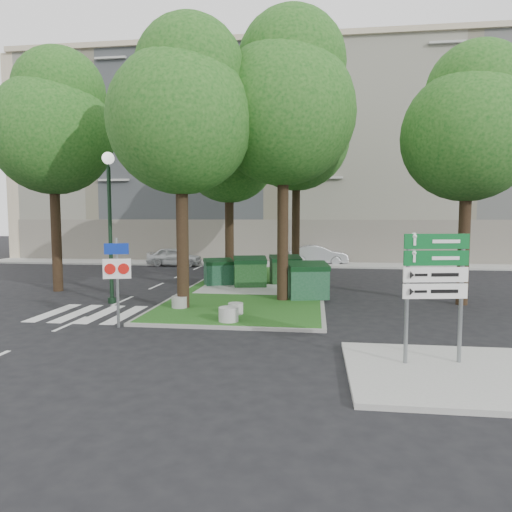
% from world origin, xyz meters
% --- Properties ---
extents(ground, '(120.00, 120.00, 0.00)m').
position_xyz_m(ground, '(0.00, 0.00, 0.00)').
color(ground, black).
rests_on(ground, ground).
extents(median_island, '(6.00, 16.00, 0.12)m').
position_xyz_m(median_island, '(0.50, 8.00, 0.06)').
color(median_island, '#1D4714').
rests_on(median_island, ground).
extents(median_kerb, '(6.30, 16.30, 0.10)m').
position_xyz_m(median_kerb, '(0.50, 8.00, 0.05)').
color(median_kerb, gray).
rests_on(median_kerb, ground).
extents(sidewalk_corner, '(5.00, 4.00, 0.12)m').
position_xyz_m(sidewalk_corner, '(6.50, -3.50, 0.06)').
color(sidewalk_corner, '#999993').
rests_on(sidewalk_corner, ground).
extents(building_sidewalk, '(42.00, 3.00, 0.12)m').
position_xyz_m(building_sidewalk, '(0.00, 18.50, 0.06)').
color(building_sidewalk, '#999993').
rests_on(building_sidewalk, ground).
extents(zebra_crossing, '(5.00, 3.00, 0.01)m').
position_xyz_m(zebra_crossing, '(-3.75, 1.50, 0.01)').
color(zebra_crossing, silver).
rests_on(zebra_crossing, ground).
extents(apartment_building, '(41.00, 12.00, 16.00)m').
position_xyz_m(apartment_building, '(0.00, 26.00, 8.00)').
color(apartment_building, tan).
rests_on(apartment_building, ground).
extents(tree_median_near_left, '(5.20, 5.20, 10.53)m').
position_xyz_m(tree_median_near_left, '(-1.41, 2.56, 7.32)').
color(tree_median_near_left, black).
rests_on(tree_median_near_left, ground).
extents(tree_median_near_right, '(5.60, 5.60, 11.46)m').
position_xyz_m(tree_median_near_right, '(2.09, 4.56, 7.99)').
color(tree_median_near_right, black).
rests_on(tree_median_near_right, ground).
extents(tree_median_mid, '(4.80, 4.80, 9.99)m').
position_xyz_m(tree_median_mid, '(-0.91, 9.06, 6.98)').
color(tree_median_mid, black).
rests_on(tree_median_mid, ground).
extents(tree_median_far, '(5.80, 5.80, 11.93)m').
position_xyz_m(tree_median_far, '(2.29, 12.06, 8.32)').
color(tree_median_far, black).
rests_on(tree_median_far, ground).
extents(tree_street_left, '(5.40, 5.40, 11.00)m').
position_xyz_m(tree_street_left, '(-8.41, 6.06, 7.65)').
color(tree_street_left, black).
rests_on(tree_street_left, ground).
extents(tree_street_right, '(5.00, 5.00, 10.06)m').
position_xyz_m(tree_street_right, '(9.09, 5.06, 6.98)').
color(tree_street_right, black).
rests_on(tree_street_right, ground).
extents(dumpster_a, '(1.64, 1.43, 1.28)m').
position_xyz_m(dumpster_a, '(-1.38, 8.13, 0.73)').
color(dumpster_a, '#103A22').
rests_on(dumpster_a, median_island).
extents(dumpster_b, '(1.73, 1.37, 1.43)m').
position_xyz_m(dumpster_b, '(0.22, 7.78, 0.81)').
color(dumpster_b, '#123E14').
rests_on(dumpster_b, median_island).
extents(dumpster_c, '(1.72, 1.39, 1.40)m').
position_xyz_m(dumpster_c, '(1.82, 9.03, 0.79)').
color(dumpster_c, black).
rests_on(dumpster_c, median_island).
extents(dumpster_d, '(1.82, 1.46, 1.50)m').
position_xyz_m(dumpster_d, '(3.00, 4.94, 0.84)').
color(dumpster_d, '#133F24').
rests_on(dumpster_d, median_island).
extents(bollard_left, '(0.59, 0.59, 0.42)m').
position_xyz_m(bollard_left, '(-1.62, 2.43, 0.33)').
color(bollard_left, gray).
rests_on(bollard_left, median_island).
extents(bollard_right, '(0.63, 0.63, 0.45)m').
position_xyz_m(bollard_right, '(0.57, 0.50, 0.34)').
color(bollard_right, '#A3A49F').
rests_on(bollard_right, median_island).
extents(bollard_mid, '(0.52, 0.52, 0.37)m').
position_xyz_m(bollard_mid, '(0.60, 1.64, 0.31)').
color(bollard_mid, '#9D9D98').
rests_on(bollard_mid, median_island).
extents(litter_bin, '(0.41, 0.41, 0.72)m').
position_xyz_m(litter_bin, '(3.20, 10.59, 0.48)').
color(litter_bin, gold).
rests_on(litter_bin, median_island).
extents(street_lamp, '(0.47, 0.47, 5.93)m').
position_xyz_m(street_lamp, '(-4.74, 3.53, 3.73)').
color(street_lamp, black).
rests_on(street_lamp, ground).
extents(traffic_sign_pole, '(0.81, 0.29, 2.79)m').
position_xyz_m(traffic_sign_pole, '(-2.77, -0.26, 1.79)').
color(traffic_sign_pole, slate).
rests_on(traffic_sign_pole, ground).
extents(directional_sign, '(1.46, 0.32, 2.94)m').
position_xyz_m(directional_sign, '(5.95, -2.94, 2.08)').
color(directional_sign, slate).
rests_on(directional_sign, sidewalk_corner).
extents(car_white, '(3.80, 1.55, 1.29)m').
position_xyz_m(car_white, '(-6.42, 17.07, 0.65)').
color(car_white, silver).
rests_on(car_white, ground).
extents(car_silver, '(4.26, 1.72, 1.37)m').
position_xyz_m(car_silver, '(3.50, 19.18, 0.69)').
color(car_silver, '#9FA2A7').
rests_on(car_silver, ground).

